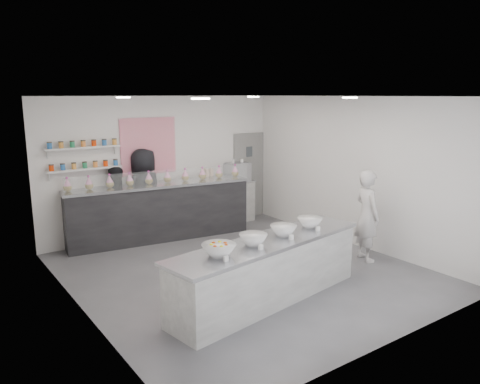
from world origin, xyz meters
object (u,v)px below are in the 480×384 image
(espresso_machine, at_px, (237,172))
(staff_left, at_px, (115,206))
(prep_counter, at_px, (268,271))
(espresso_ledge, at_px, (228,203))
(staff_right, at_px, (145,194))
(woman_prep, at_px, (367,216))
(back_bar, at_px, (159,211))

(espresso_machine, distance_m, staff_left, 3.06)
(prep_counter, relative_size, espresso_ledge, 2.58)
(espresso_ledge, bearing_deg, staff_right, 178.98)
(prep_counter, height_order, staff_right, staff_right)
(prep_counter, distance_m, woman_prep, 2.63)
(espresso_ledge, bearing_deg, espresso_machine, 0.00)
(espresso_machine, xyz_separation_m, woman_prep, (0.38, -3.60, -0.36))
(prep_counter, distance_m, back_bar, 3.72)
(staff_right, bearing_deg, staff_left, -17.48)
(woman_prep, relative_size, staff_left, 1.06)
(espresso_ledge, relative_size, staff_left, 0.84)
(back_bar, xyz_separation_m, woman_prep, (2.55, -3.39, 0.25))
(espresso_machine, relative_size, staff_right, 0.29)
(back_bar, distance_m, espresso_machine, 2.26)
(prep_counter, xyz_separation_m, back_bar, (0.03, 3.72, 0.13))
(back_bar, height_order, woman_prep, woman_prep)
(staff_left, distance_m, staff_right, 0.67)
(espresso_ledge, relative_size, espresso_machine, 2.40)
(woman_prep, bearing_deg, prep_counter, 114.68)
(espresso_ledge, bearing_deg, back_bar, -173.59)
(back_bar, relative_size, staff_right, 2.02)
(woman_prep, distance_m, staff_left, 4.99)
(prep_counter, xyz_separation_m, espresso_ledge, (1.92, 3.93, 0.03))
(back_bar, height_order, espresso_ledge, back_bar)
(espresso_machine, xyz_separation_m, staff_right, (-2.38, 0.04, -0.24))
(back_bar, bearing_deg, espresso_machine, 13.50)
(staff_left, height_order, staff_right, staff_right)
(staff_left, bearing_deg, woman_prep, 145.79)
(prep_counter, bearing_deg, espresso_machine, 52.02)
(prep_counter, height_order, woman_prep, woman_prep)
(back_bar, distance_m, espresso_ledge, 1.91)
(staff_left, bearing_deg, prep_counter, 114.44)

